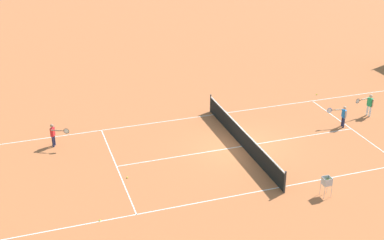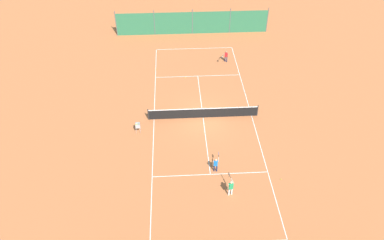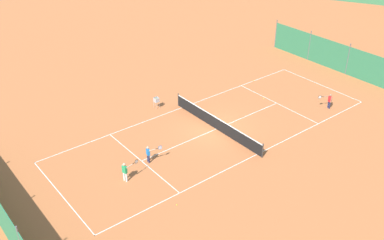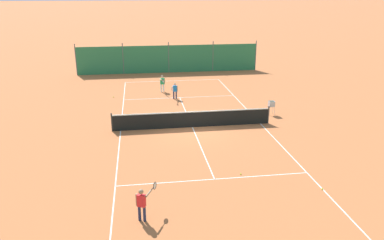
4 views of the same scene
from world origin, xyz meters
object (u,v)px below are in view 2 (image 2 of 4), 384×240
tennis_net (203,113)px  tennis_ball_far_corner (186,78)px  player_far_baseline (231,186)px  ball_hopper (138,126)px  tennis_ball_mid_court (156,69)px  player_near_service (226,56)px  tennis_ball_service_box (281,179)px  player_far_service (216,164)px

tennis_net → tennis_ball_far_corner: (-1.20, 6.15, -0.47)m
player_far_baseline → ball_hopper: player_far_baseline is taller
tennis_ball_mid_court → ball_hopper: (-1.24, -9.45, 0.63)m
tennis_net → tennis_ball_mid_court: size_ratio=139.09×
player_near_service → tennis_ball_service_box: 16.21m
player_far_service → tennis_ball_service_box: 4.65m
player_far_baseline → ball_hopper: size_ratio=1.47×
tennis_ball_far_corner → tennis_ball_mid_court: 3.35m
tennis_ball_far_corner → ball_hopper: size_ratio=0.07×
player_far_baseline → tennis_ball_service_box: player_far_baseline is taller
tennis_ball_service_box → tennis_ball_far_corner: 14.63m
tennis_ball_mid_court → player_far_baseline: bearing=-72.1°
tennis_net → player_far_service: player_far_service is taller
player_far_baseline → tennis_ball_far_corner: bearing=99.3°
tennis_net → tennis_ball_service_box: bearing=-55.8°
player_far_service → ball_hopper: (-5.70, 4.48, -0.04)m
player_far_baseline → ball_hopper: (-6.45, 6.66, -0.10)m
tennis_ball_service_box → ball_hopper: ball_hopper is taller
player_far_baseline → player_far_service: 2.30m
player_far_baseline → tennis_ball_service_box: size_ratio=19.82×
tennis_net → player_far_service: (0.40, -6.05, 0.20)m
player_far_service → player_near_service: 15.21m
player_near_service → ball_hopper: bearing=-128.5°
player_near_service → tennis_ball_service_box: player_near_service is taller
tennis_ball_service_box → player_far_baseline: bearing=-164.0°
tennis_ball_mid_court → player_far_service: bearing=-72.2°
tennis_ball_far_corner → tennis_net: bearing=-78.9°
tennis_net → player_far_baseline: (1.14, -8.23, 0.26)m
player_far_service → tennis_net: bearing=93.8°
player_far_service → tennis_ball_service_box: bearing=-14.0°
player_far_service → tennis_ball_far_corner: 12.32m
player_near_service → tennis_ball_service_box: bearing=-83.5°
player_far_baseline → tennis_ball_far_corner: (-2.34, 14.38, -0.73)m
tennis_net → player_near_service: size_ratio=7.55×
tennis_net → player_far_service: bearing=-86.2°
tennis_net → tennis_ball_far_corner: 6.28m
player_far_service → player_near_service: size_ratio=0.99×
tennis_ball_service_box → tennis_ball_mid_court: same height
tennis_ball_far_corner → ball_hopper: bearing=-118.0°
player_far_baseline → player_far_service: bearing=108.8°
player_near_service → tennis_ball_service_box: size_ratio=18.43×
player_near_service → player_far_service: bearing=-100.0°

